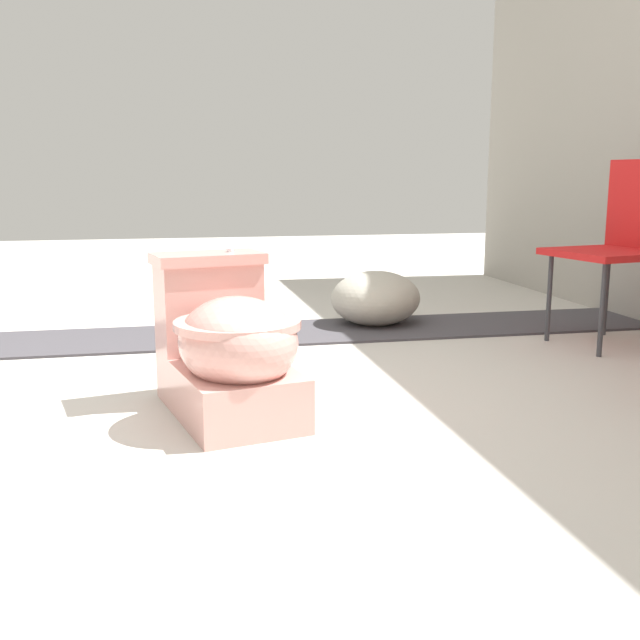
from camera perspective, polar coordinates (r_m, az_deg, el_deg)
name	(u,v)px	position (r m, az deg, el deg)	size (l,w,h in m)	color
ground_plane	(158,413)	(2.52, -12.25, -6.96)	(14.00, 14.00, 0.00)	beige
gravel_strip	(263,334)	(3.65, -4.37, -1.05)	(0.56, 8.00, 0.01)	#423F44
toilet	(229,348)	(2.41, -6.97, -2.16)	(0.70, 0.50, 0.52)	#E09E93
folding_chair_left	(626,232)	(3.65, 22.32, 6.21)	(0.51, 0.51, 0.83)	red
boulder_near	(376,298)	(3.87, 4.26, 1.67)	(0.51, 0.45, 0.28)	#ADA899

